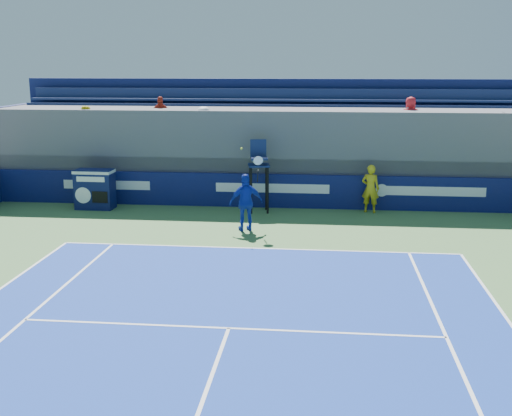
# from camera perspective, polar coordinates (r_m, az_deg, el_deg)

# --- Properties ---
(ball_person) EXTENTS (0.68, 0.52, 1.65)m
(ball_person) POSITION_cam_1_polar(r_m,az_deg,el_deg) (22.17, 10.13, 1.71)
(ball_person) COLOR gold
(ball_person) RESTS_ON apron
(back_hoarding) EXTENTS (20.40, 0.21, 1.20)m
(back_hoarding) POSITION_cam_1_polar(r_m,az_deg,el_deg) (22.65, 1.47, 1.53)
(back_hoarding) COLOR #0D134B
(back_hoarding) RESTS_ON ground
(match_clock) EXTENTS (1.34, 0.76, 1.40)m
(match_clock) POSITION_cam_1_polar(r_m,az_deg,el_deg) (23.11, -14.14, 1.73)
(match_clock) COLOR #0D1545
(match_clock) RESTS_ON ground
(umpire_chair) EXTENTS (0.82, 0.82, 2.48)m
(umpire_chair) POSITION_cam_1_polar(r_m,az_deg,el_deg) (21.82, 0.25, 3.57)
(umpire_chair) COLOR black
(umpire_chair) RESTS_ON ground
(tennis_player) EXTENTS (1.11, 0.77, 2.57)m
(tennis_player) POSITION_cam_1_polar(r_m,az_deg,el_deg) (19.42, -0.88, 0.51)
(tennis_player) COLOR #142BA3
(tennis_player) RESTS_ON apron
(stadium_seating) EXTENTS (21.00, 4.05, 4.40)m
(stadium_seating) POSITION_cam_1_polar(r_m,az_deg,el_deg) (24.46, 1.88, 5.31)
(stadium_seating) COLOR #57575C
(stadium_seating) RESTS_ON ground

